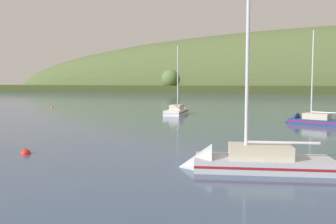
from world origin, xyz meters
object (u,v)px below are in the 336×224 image
object	(u,v)px
sailboat_outer_reach	(243,166)
sailboat_far_left	(178,113)
mooring_buoy_foreground	(52,107)
mooring_buoy_off_fishing_boat	(26,154)
sailboat_midwater_white	(310,122)

from	to	relation	value
sailboat_outer_reach	sailboat_far_left	bearing A→B (deg)	-78.65
sailboat_outer_reach	mooring_buoy_foreground	xyz separation A→B (m)	(-47.33, 38.45, -0.21)
mooring_buoy_off_fishing_boat	sailboat_outer_reach	bearing A→B (deg)	5.83
sailboat_midwater_white	mooring_buoy_foreground	world-z (taller)	sailboat_midwater_white
mooring_buoy_foreground	sailboat_outer_reach	bearing A→B (deg)	-39.09
sailboat_far_left	mooring_buoy_off_fishing_boat	world-z (taller)	sailboat_far_left
sailboat_far_left	sailboat_outer_reach	bearing A→B (deg)	-161.87
mooring_buoy_off_fishing_boat	sailboat_far_left	bearing A→B (deg)	94.36
sailboat_midwater_white	mooring_buoy_foreground	bearing A→B (deg)	2.86
sailboat_midwater_white	sailboat_outer_reach	world-z (taller)	sailboat_outer_reach
sailboat_outer_reach	mooring_buoy_off_fishing_boat	size ratio (longest dim) A/B	17.13
sailboat_far_left	sailboat_midwater_white	bearing A→B (deg)	-118.59
mooring_buoy_foreground	mooring_buoy_off_fishing_boat	world-z (taller)	mooring_buoy_off_fishing_boat
sailboat_far_left	mooring_buoy_off_fishing_boat	bearing A→B (deg)	174.71
sailboat_midwater_white	sailboat_far_left	distance (m)	21.33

